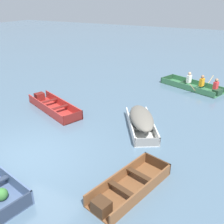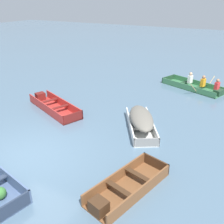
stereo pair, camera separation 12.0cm
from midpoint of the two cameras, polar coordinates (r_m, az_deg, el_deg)
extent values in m
plane|color=slate|center=(8.78, -18.67, -9.90)|extent=(80.00, 80.00, 0.00)
cube|color=#273246|center=(6.83, -21.20, -19.70)|extent=(0.26, 0.99, 0.42)
sphere|color=#387533|center=(7.34, -23.84, -16.65)|extent=(0.33, 0.33, 0.33)
cube|color=#AD2D28|center=(11.97, -12.67, 0.59)|extent=(3.47, 2.14, 0.04)
cube|color=#AD2D28|center=(11.72, -14.73, 0.83)|extent=(3.13, 1.29, 0.41)
cube|color=#AD2D28|center=(12.09, -10.83, 1.97)|extent=(3.13, 1.29, 0.41)
cube|color=maroon|center=(10.57, -8.56, -1.32)|extent=(0.41, 0.92, 0.41)
cube|color=maroon|center=(13.16, -15.81, 3.46)|extent=(0.50, 0.54, 0.37)
cube|color=maroon|center=(12.28, -13.89, 2.56)|extent=(0.47, 0.87, 0.04)
cube|color=maroon|center=(11.44, -11.62, 1.11)|extent=(0.47, 0.87, 0.04)
cube|color=white|center=(10.08, 6.91, -3.76)|extent=(2.21, 2.81, 0.04)
cube|color=white|center=(9.94, 4.49, -3.03)|extent=(1.47, 2.36, 0.36)
cube|color=white|center=(10.08, 9.39, -2.89)|extent=(1.47, 2.36, 0.36)
cube|color=gray|center=(8.86, 8.32, -7.00)|extent=(0.81, 0.52, 0.36)
cube|color=gray|center=(11.04, 6.00, -0.02)|extent=(0.54, 0.52, 0.32)
cube|color=gray|center=(10.32, 6.62, -1.47)|extent=(0.78, 0.56, 0.04)
cube|color=gray|center=(9.61, 7.36, -3.63)|extent=(0.78, 0.56, 0.04)
ellipsoid|color=#6B665B|center=(9.86, 7.05, -1.34)|extent=(1.91, 2.37, 0.46)
cube|color=brown|center=(7.18, 4.28, -17.13)|extent=(1.57, 2.75, 0.04)
cube|color=brown|center=(6.88, 7.28, -17.72)|extent=(0.72, 2.52, 0.37)
cube|color=brown|center=(7.29, 1.58, -14.60)|extent=(0.72, 2.52, 0.37)
cube|color=#3F2716|center=(7.89, 10.37, -11.53)|extent=(0.91, 0.29, 0.37)
cube|color=#3F2716|center=(6.46, -2.47, -20.75)|extent=(0.50, 0.46, 0.33)
cube|color=#3F2716|center=(6.78, 2.15, -17.13)|extent=(0.84, 0.37, 0.04)
cube|color=#3F2716|center=(7.25, 6.38, -14.07)|extent=(0.84, 0.37, 0.04)
cube|color=#387047|center=(15.26, 18.07, 5.28)|extent=(3.72, 2.37, 0.04)
cube|color=#387047|center=(15.69, 19.28, 6.19)|extent=(3.31, 1.30, 0.33)
cube|color=#387047|center=(14.75, 16.94, 5.37)|extent=(3.31, 1.30, 0.33)
cube|color=#1E3D27|center=(16.13, 12.96, 7.46)|extent=(0.47, 1.13, 0.33)
cube|color=#1E3D27|center=(14.51, 23.37, 4.13)|extent=(0.53, 0.63, 0.30)
cube|color=#1E3D27|center=(14.94, 19.88, 5.54)|extent=(0.54, 1.08, 0.04)
cube|color=#1E3D27|center=(15.45, 16.54, 6.62)|extent=(0.54, 1.08, 0.04)
cube|color=white|center=(15.22, 17.65, 7.15)|extent=(0.27, 0.33, 0.44)
sphere|color=tan|center=(15.13, 17.81, 8.30)|extent=(0.18, 0.18, 0.18)
cube|color=orange|center=(14.83, 20.30, 6.32)|extent=(0.27, 0.33, 0.44)
sphere|color=#9E7051|center=(14.74, 20.49, 7.50)|extent=(0.18, 0.18, 0.18)
cube|color=red|center=(14.47, 23.08, 5.43)|extent=(0.27, 0.33, 0.44)
sphere|color=#9E7051|center=(14.38, 23.29, 6.63)|extent=(0.18, 0.18, 0.18)
cylinder|color=tan|center=(15.62, 21.93, 6.54)|extent=(0.27, 0.61, 0.55)
cylinder|color=tan|center=(14.12, 18.37, 5.25)|extent=(0.27, 0.61, 0.55)
camera|label=1|loc=(0.06, -89.68, 0.15)|focal=40.00mm
camera|label=2|loc=(0.06, 90.32, -0.15)|focal=40.00mm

